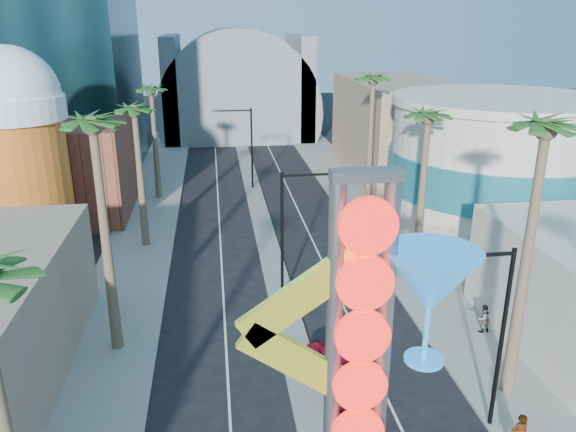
% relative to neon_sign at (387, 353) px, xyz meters
% --- Properties ---
extents(sidewalk_west, '(5.00, 100.00, 0.15)m').
position_rel_neon_sign_xyz_m(sidewalk_west, '(-10.32, 32.04, -7.23)').
color(sidewalk_west, gray).
rests_on(sidewalk_west, ground).
extents(sidewalk_east, '(5.00, 100.00, 0.15)m').
position_rel_neon_sign_xyz_m(sidewalk_east, '(8.68, 32.04, -7.23)').
color(sidewalk_east, gray).
rests_on(sidewalk_east, ground).
extents(median, '(1.60, 84.00, 0.15)m').
position_rel_neon_sign_xyz_m(median, '(-0.82, 35.04, -7.23)').
color(median, gray).
rests_on(median, ground).
extents(brick_filler_west, '(10.00, 10.00, 8.00)m').
position_rel_neon_sign_xyz_m(brick_filler_west, '(-16.82, 35.04, -3.31)').
color(brick_filler_west, brown).
rests_on(brick_filler_west, ground).
extents(filler_east, '(10.00, 20.00, 10.00)m').
position_rel_neon_sign_xyz_m(filler_east, '(15.18, 45.04, -2.31)').
color(filler_east, '#A07F67').
rests_on(filler_east, ground).
extents(beer_mug, '(7.00, 7.00, 14.50)m').
position_rel_neon_sign_xyz_m(beer_mug, '(-17.82, 27.04, 0.54)').
color(beer_mug, '#D1561B').
rests_on(beer_mug, ground).
extents(turquoise_building, '(16.60, 16.60, 10.60)m').
position_rel_neon_sign_xyz_m(turquoise_building, '(17.18, 27.04, -2.06)').
color(turquoise_building, beige).
rests_on(turquoise_building, ground).
extents(canopy, '(22.00, 16.00, 22.00)m').
position_rel_neon_sign_xyz_m(canopy, '(-0.82, 69.04, -3.00)').
color(canopy, slate).
rests_on(canopy, ground).
extents(neon_sign, '(6.53, 2.60, 12.55)m').
position_rel_neon_sign_xyz_m(neon_sign, '(0.00, 0.00, 0.00)').
color(neon_sign, gray).
rests_on(neon_sign, ground).
extents(streetlight_0, '(3.79, 0.25, 8.00)m').
position_rel_neon_sign_xyz_m(streetlight_0, '(-0.27, 17.04, -2.43)').
color(streetlight_0, black).
rests_on(streetlight_0, ground).
extents(streetlight_1, '(3.79, 0.25, 8.00)m').
position_rel_neon_sign_xyz_m(streetlight_1, '(-1.36, 41.04, -2.43)').
color(streetlight_1, black).
rests_on(streetlight_1, ground).
extents(streetlight_2, '(3.45, 0.25, 8.00)m').
position_rel_neon_sign_xyz_m(streetlight_2, '(5.91, 5.04, -2.47)').
color(streetlight_2, black).
rests_on(streetlight_2, ground).
extents(palm_1, '(2.40, 2.40, 12.70)m').
position_rel_neon_sign_xyz_m(palm_1, '(-9.82, 13.04, 3.52)').
color(palm_1, brown).
rests_on(palm_1, ground).
extents(palm_2, '(2.40, 2.40, 11.20)m').
position_rel_neon_sign_xyz_m(palm_2, '(-9.82, 27.04, 2.17)').
color(palm_2, brown).
rests_on(palm_2, ground).
extents(palm_3, '(2.40, 2.40, 11.20)m').
position_rel_neon_sign_xyz_m(palm_3, '(-9.82, 39.04, 2.17)').
color(palm_3, brown).
rests_on(palm_3, ground).
extents(palm_5, '(2.40, 2.40, 13.20)m').
position_rel_neon_sign_xyz_m(palm_5, '(8.18, 7.04, 3.96)').
color(palm_5, brown).
rests_on(palm_5, ground).
extents(palm_6, '(2.40, 2.40, 11.70)m').
position_rel_neon_sign_xyz_m(palm_6, '(8.18, 19.04, 2.62)').
color(palm_6, brown).
rests_on(palm_6, ground).
extents(palm_7, '(2.40, 2.40, 12.70)m').
position_rel_neon_sign_xyz_m(palm_7, '(8.18, 31.04, 3.52)').
color(palm_7, brown).
rests_on(palm_7, ground).
extents(red_pickup, '(2.83, 5.28, 1.41)m').
position_rel_neon_sign_xyz_m(red_pickup, '(0.93, 8.56, -6.60)').
color(red_pickup, '#B50D28').
rests_on(red_pickup, ground).
extents(pedestrian_b, '(0.86, 0.73, 1.56)m').
position_rel_neon_sign_xyz_m(pedestrian_b, '(9.36, 11.95, -6.38)').
color(pedestrian_b, gray).
rests_on(pedestrian_b, sidewalk_east).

